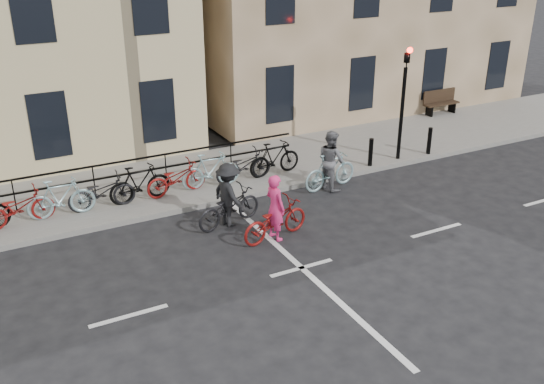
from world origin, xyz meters
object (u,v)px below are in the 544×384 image
traffic_light (404,90)px  cyclist_dark (229,201)px  bench (440,101)px  cyclist_pink (275,217)px  cyclist_grey (331,165)px

traffic_light → cyclist_dark: size_ratio=1.94×
bench → cyclist_pink: size_ratio=0.80×
bench → cyclist_grey: bearing=-152.5°
bench → cyclist_pink: (-10.85, -6.17, -0.08)m
traffic_light → cyclist_grey: bearing=-166.7°
bench → cyclist_dark: bearing=-156.8°
cyclist_grey → traffic_light: bearing=-83.5°
traffic_light → bench: (4.80, 3.39, -1.78)m
cyclist_dark → cyclist_pink: bearing=-163.2°
cyclist_grey → cyclist_dark: cyclist_grey is taller
bench → cyclist_pink: cyclist_pink is taller
cyclist_grey → cyclist_dark: size_ratio=0.94×
bench → cyclist_pink: bearing=-150.4°
cyclist_dark → cyclist_grey: bearing=-90.5°
cyclist_pink → cyclist_dark: (-0.70, 1.22, 0.08)m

